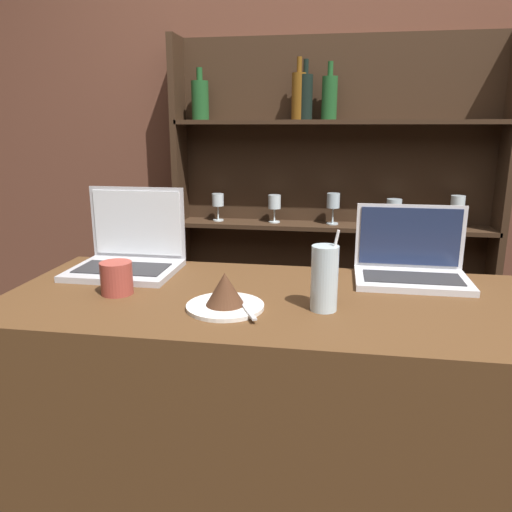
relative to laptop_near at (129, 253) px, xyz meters
name	(u,v)px	position (x,y,z in m)	size (l,w,h in m)	color
bar_counter	(315,477)	(0.60, -0.18, -0.58)	(1.67, 0.61, 1.06)	#4C3019
back_wall	(333,157)	(0.60, 1.04, 0.23)	(7.00, 0.06, 2.70)	brown
back_shelf	(330,234)	(0.60, 0.96, -0.12)	(1.49, 0.18, 1.89)	#332114
laptop_near	(129,253)	(0.00, 0.00, 0.00)	(0.31, 0.25, 0.25)	#ADADB2
laptop_far	(411,264)	(0.84, 0.03, -0.01)	(0.31, 0.21, 0.21)	silver
cake_plate	(225,295)	(0.37, -0.29, -0.02)	(0.19, 0.19, 0.09)	silver
water_glass	(324,278)	(0.60, -0.26, 0.03)	(0.07, 0.07, 0.20)	silver
coffee_cup	(117,278)	(0.06, -0.22, -0.01)	(0.08, 0.08, 0.09)	#993D33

